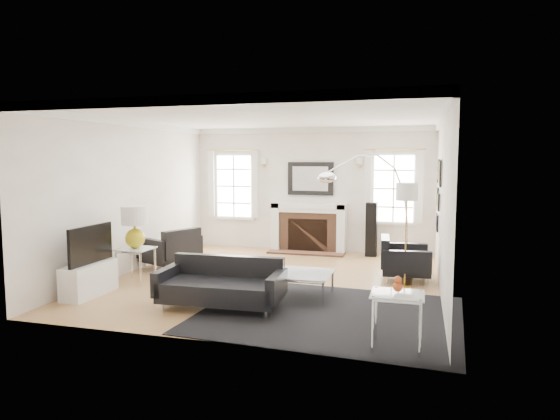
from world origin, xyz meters
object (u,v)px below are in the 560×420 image
(armchair_left, at_px, (172,250))
(gourd_lamp, at_px, (135,224))
(armchair_right, at_px, (402,260))
(coffee_table, at_px, (302,275))
(arc_floor_lamp, at_px, (369,209))
(sofa, at_px, (222,286))
(fireplace, at_px, (309,228))

(armchair_left, height_order, gourd_lamp, gourd_lamp)
(armchair_right, bearing_deg, gourd_lamp, -161.71)
(coffee_table, xyz_separation_m, arc_floor_lamp, (0.81, 1.69, 0.86))
(sofa, relative_size, gourd_lamp, 2.50)
(armchair_left, bearing_deg, fireplace, 48.71)
(sofa, height_order, coffee_table, sofa)
(sofa, relative_size, coffee_table, 2.04)
(sofa, height_order, armchair_left, armchair_left)
(fireplace, distance_m, coffee_table, 3.81)
(gourd_lamp, distance_m, arc_floor_lamp, 4.05)
(armchair_right, bearing_deg, fireplace, 134.83)
(sofa, distance_m, armchair_left, 2.81)
(armchair_right, bearing_deg, armchair_left, -176.17)
(armchair_right, xyz_separation_m, arc_floor_lamp, (-0.60, 0.11, 0.88))
(sofa, height_order, arc_floor_lamp, arc_floor_lamp)
(fireplace, distance_m, armchair_left, 3.25)
(arc_floor_lamp, bearing_deg, sofa, -125.96)
(sofa, bearing_deg, fireplace, 86.86)
(armchair_right, bearing_deg, coffee_table, -131.59)
(coffee_table, bearing_deg, arc_floor_lamp, 64.39)
(gourd_lamp, bearing_deg, coffee_table, -2.97)
(sofa, height_order, gourd_lamp, gourd_lamp)
(armchair_left, bearing_deg, arc_floor_lamp, 6.09)
(armchair_right, distance_m, coffee_table, 2.12)
(sofa, bearing_deg, armchair_right, 44.68)
(sofa, distance_m, armchair_right, 3.35)
(armchair_left, bearing_deg, gourd_lamp, -93.00)
(fireplace, height_order, gourd_lamp, gourd_lamp)
(fireplace, bearing_deg, armchair_left, -131.29)
(fireplace, bearing_deg, gourd_lamp, -121.54)
(sofa, xyz_separation_m, armchair_right, (2.39, 2.36, 0.03))
(coffee_table, bearing_deg, gourd_lamp, 177.03)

